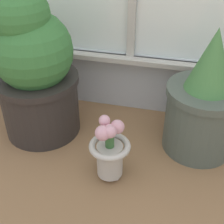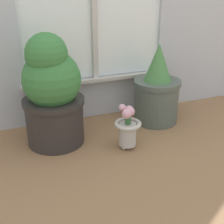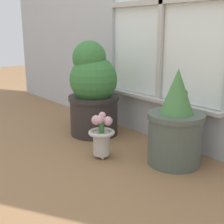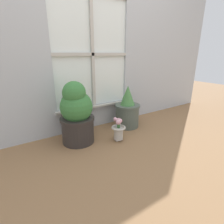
# 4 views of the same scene
# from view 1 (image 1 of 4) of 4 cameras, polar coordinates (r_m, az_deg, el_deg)

# --- Properties ---
(ground_plane) EXTENTS (10.00, 10.00, 0.00)m
(ground_plane) POSITION_cam_1_polar(r_m,az_deg,el_deg) (1.27, -2.51, -13.83)
(ground_plane) COLOR olive
(potted_plant_left) EXTENTS (0.38, 0.38, 0.69)m
(potted_plant_left) POSITION_cam_1_polar(r_m,az_deg,el_deg) (1.42, -14.04, 7.69)
(potted_plant_left) COLOR #2D2826
(potted_plant_left) RESTS_ON ground_plane
(potted_plant_right) EXTENTS (0.33, 0.33, 0.56)m
(potted_plant_right) POSITION_cam_1_polar(r_m,az_deg,el_deg) (1.37, 16.45, 1.38)
(potted_plant_right) COLOR #4C564C
(potted_plant_right) RESTS_ON ground_plane
(flower_vase) EXTENTS (0.16, 0.16, 0.28)m
(flower_vase) POSITION_cam_1_polar(r_m,az_deg,el_deg) (1.22, -0.44, -6.90)
(flower_vase) COLOR #BCB7AD
(flower_vase) RESTS_ON ground_plane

